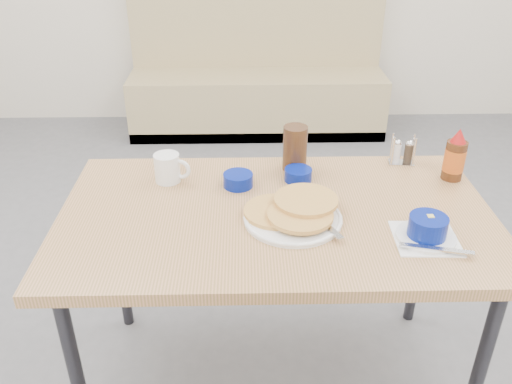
{
  "coord_description": "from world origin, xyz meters",
  "views": [
    {
      "loc": [
        -0.1,
        -1.24,
        1.68
      ],
      "look_at": [
        -0.07,
        0.27,
        0.82
      ],
      "focal_mm": 38.0,
      "sensor_mm": 36.0,
      "label": 1
    }
  ],
  "objects_px": {
    "creamer_bowl": "(238,180)",
    "butter_bowl": "(298,175)",
    "booth_bench": "(257,83)",
    "syrup_bottle": "(455,157)",
    "coffee_mug": "(168,168)",
    "amber_tumbler": "(295,148)",
    "condiment_caddy": "(402,154)",
    "grits_setting": "(427,230)",
    "pancake_plate": "(294,213)",
    "dining_table": "(276,228)"
  },
  "relations": [
    {
      "from": "creamer_bowl",
      "to": "butter_bowl",
      "type": "relative_size",
      "value": 1.07
    },
    {
      "from": "dining_table",
      "to": "pancake_plate",
      "type": "xyz_separation_m",
      "value": [
        0.05,
        -0.05,
        0.08
      ]
    },
    {
      "from": "dining_table",
      "to": "butter_bowl",
      "type": "xyz_separation_m",
      "value": [
        0.09,
        0.21,
        0.08
      ]
    },
    {
      "from": "pancake_plate",
      "to": "condiment_caddy",
      "type": "bearing_deg",
      "value": 41.27
    },
    {
      "from": "coffee_mug",
      "to": "butter_bowl",
      "type": "xyz_separation_m",
      "value": [
        0.46,
        -0.01,
        -0.03
      ]
    },
    {
      "from": "coffee_mug",
      "to": "condiment_caddy",
      "type": "xyz_separation_m",
      "value": [
        0.86,
        0.12,
        -0.01
      ]
    },
    {
      "from": "grits_setting",
      "to": "condiment_caddy",
      "type": "height_order",
      "value": "condiment_caddy"
    },
    {
      "from": "coffee_mug",
      "to": "grits_setting",
      "type": "xyz_separation_m",
      "value": [
        0.81,
        -0.38,
        -0.02
      ]
    },
    {
      "from": "pancake_plate",
      "to": "coffee_mug",
      "type": "bearing_deg",
      "value": 147.76
    },
    {
      "from": "butter_bowl",
      "to": "condiment_caddy",
      "type": "relative_size",
      "value": 0.87
    },
    {
      "from": "booth_bench",
      "to": "coffee_mug",
      "type": "bearing_deg",
      "value": -99.06
    },
    {
      "from": "booth_bench",
      "to": "grits_setting",
      "type": "height_order",
      "value": "booth_bench"
    },
    {
      "from": "dining_table",
      "to": "syrup_bottle",
      "type": "height_order",
      "value": "syrup_bottle"
    },
    {
      "from": "butter_bowl",
      "to": "booth_bench",
      "type": "bearing_deg",
      "value": 92.2
    },
    {
      "from": "pancake_plate",
      "to": "grits_setting",
      "type": "distance_m",
      "value": 0.4
    },
    {
      "from": "coffee_mug",
      "to": "creamer_bowl",
      "type": "bearing_deg",
      "value": -9.81
    },
    {
      "from": "grits_setting",
      "to": "creamer_bowl",
      "type": "distance_m",
      "value": 0.66
    },
    {
      "from": "syrup_bottle",
      "to": "coffee_mug",
      "type": "bearing_deg",
      "value": 179.78
    },
    {
      "from": "amber_tumbler",
      "to": "syrup_bottle",
      "type": "distance_m",
      "value": 0.56
    },
    {
      "from": "butter_bowl",
      "to": "syrup_bottle",
      "type": "height_order",
      "value": "syrup_bottle"
    },
    {
      "from": "coffee_mug",
      "to": "grits_setting",
      "type": "height_order",
      "value": "coffee_mug"
    },
    {
      "from": "creamer_bowl",
      "to": "booth_bench",
      "type": "bearing_deg",
      "value": 86.99
    },
    {
      "from": "booth_bench",
      "to": "pancake_plate",
      "type": "relative_size",
      "value": 6.15
    },
    {
      "from": "coffee_mug",
      "to": "creamer_bowl",
      "type": "xyz_separation_m",
      "value": [
        0.25,
        -0.04,
        -0.03
      ]
    },
    {
      "from": "booth_bench",
      "to": "butter_bowl",
      "type": "xyz_separation_m",
      "value": [
        0.09,
        -2.32,
        0.43
      ]
    },
    {
      "from": "pancake_plate",
      "to": "creamer_bowl",
      "type": "height_order",
      "value": "pancake_plate"
    },
    {
      "from": "booth_bench",
      "to": "condiment_caddy",
      "type": "relative_size",
      "value": 17.05
    },
    {
      "from": "pancake_plate",
      "to": "coffee_mug",
      "type": "distance_m",
      "value": 0.5
    },
    {
      "from": "coffee_mug",
      "to": "butter_bowl",
      "type": "height_order",
      "value": "coffee_mug"
    },
    {
      "from": "butter_bowl",
      "to": "grits_setting",
      "type": "bearing_deg",
      "value": -47.55
    },
    {
      "from": "dining_table",
      "to": "syrup_bottle",
      "type": "distance_m",
      "value": 0.69
    },
    {
      "from": "dining_table",
      "to": "pancake_plate",
      "type": "relative_size",
      "value": 4.53
    },
    {
      "from": "dining_table",
      "to": "butter_bowl",
      "type": "height_order",
      "value": "butter_bowl"
    },
    {
      "from": "coffee_mug",
      "to": "condiment_caddy",
      "type": "distance_m",
      "value": 0.87
    },
    {
      "from": "booth_bench",
      "to": "syrup_bottle",
      "type": "height_order",
      "value": "booth_bench"
    },
    {
      "from": "amber_tumbler",
      "to": "grits_setting",
      "type": "bearing_deg",
      "value": -53.13
    },
    {
      "from": "amber_tumbler",
      "to": "syrup_bottle",
      "type": "xyz_separation_m",
      "value": [
        0.56,
        -0.09,
        -0.0
      ]
    },
    {
      "from": "creamer_bowl",
      "to": "butter_bowl",
      "type": "distance_m",
      "value": 0.22
    },
    {
      "from": "coffee_mug",
      "to": "amber_tumbler",
      "type": "relative_size",
      "value": 0.79
    },
    {
      "from": "syrup_bottle",
      "to": "creamer_bowl",
      "type": "bearing_deg",
      "value": -177.12
    },
    {
      "from": "condiment_caddy",
      "to": "creamer_bowl",
      "type": "bearing_deg",
      "value": -157.7
    },
    {
      "from": "condiment_caddy",
      "to": "syrup_bottle",
      "type": "height_order",
      "value": "syrup_bottle"
    },
    {
      "from": "grits_setting",
      "to": "syrup_bottle",
      "type": "bearing_deg",
      "value": 61.77
    },
    {
      "from": "pancake_plate",
      "to": "amber_tumbler",
      "type": "xyz_separation_m",
      "value": [
        0.03,
        0.35,
        0.06
      ]
    },
    {
      "from": "grits_setting",
      "to": "dining_table",
      "type": "bearing_deg",
      "value": 159.07
    },
    {
      "from": "butter_bowl",
      "to": "syrup_bottle",
      "type": "relative_size",
      "value": 0.51
    },
    {
      "from": "creamer_bowl",
      "to": "condiment_caddy",
      "type": "relative_size",
      "value": 0.93
    },
    {
      "from": "grits_setting",
      "to": "amber_tumbler",
      "type": "distance_m",
      "value": 0.59
    },
    {
      "from": "pancake_plate",
      "to": "creamer_bowl",
      "type": "xyz_separation_m",
      "value": [
        -0.18,
        0.22,
        0.0
      ]
    },
    {
      "from": "amber_tumbler",
      "to": "condiment_caddy",
      "type": "relative_size",
      "value": 1.5
    }
  ]
}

